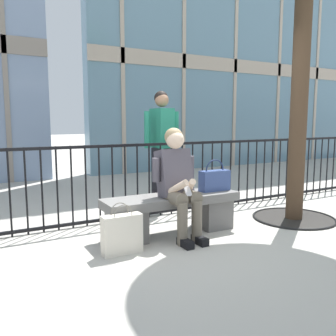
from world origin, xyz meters
name	(u,v)px	position (x,y,z in m)	size (l,w,h in m)	color
ground_plane	(172,234)	(0.00, 0.00, 0.00)	(60.00, 60.00, 0.00)	#B2ADA3
stone_bench	(172,211)	(0.00, 0.00, 0.27)	(1.60, 0.44, 0.45)	slate
seated_person_with_phone	(178,179)	(0.00, -0.13, 0.65)	(0.52, 0.66, 1.21)	#6B6051
handbag_on_bench	(215,180)	(0.58, -0.01, 0.58)	(0.38, 0.14, 0.38)	#33477F
shopping_bag	(122,234)	(-0.73, -0.29, 0.20)	(0.39, 0.14, 0.50)	beige
bystander_at_railing	(162,141)	(0.47, 1.13, 1.00)	(0.55, 0.38, 1.71)	black
plaza_railing	(143,180)	(0.00, 0.77, 0.51)	(9.76, 0.04, 1.00)	black
building_facade_right	(276,12)	(6.30, 4.80, 4.51)	(11.74, 0.43, 9.00)	slate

